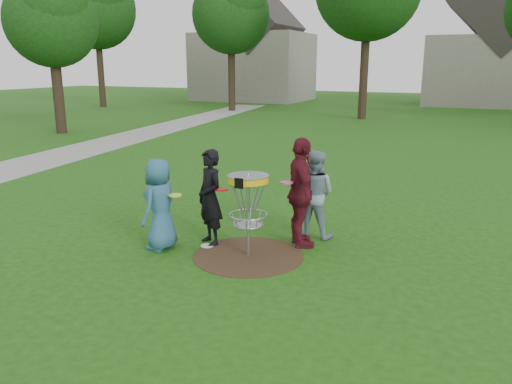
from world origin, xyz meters
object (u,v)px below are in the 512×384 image
at_px(player_blue, 160,204).
at_px(player_black, 210,197).
at_px(player_grey, 314,194).
at_px(disc_golf_basket, 248,195).
at_px(player_maroon, 301,193).

relative_size(player_blue, player_black, 0.93).
relative_size(player_grey, disc_golf_basket, 1.14).
height_order(player_blue, player_grey, player_grey).
relative_size(player_black, player_maroon, 0.88).
bearing_deg(player_blue, player_grey, 128.27).
distance_m(player_black, player_maroon, 1.54).
distance_m(player_grey, disc_golf_basket, 1.53).
relative_size(player_blue, player_maroon, 0.82).
relative_size(player_blue, player_grey, 0.98).
height_order(player_maroon, disc_golf_basket, player_maroon).
bearing_deg(disc_golf_basket, player_blue, -169.29).
xyz_separation_m(player_maroon, disc_golf_basket, (-0.60, -0.79, 0.09)).
distance_m(player_blue, player_black, 0.85).
bearing_deg(player_maroon, player_blue, 84.19).
relative_size(player_black, player_grey, 1.05).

